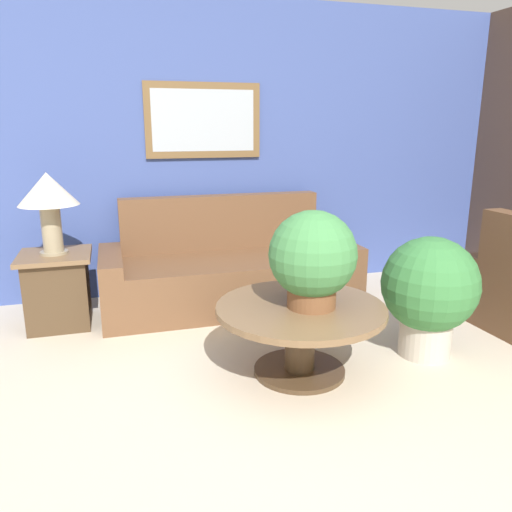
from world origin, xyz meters
TOP-DOWN VIEW (x-y plane):
  - ground_plane at (0.00, 0.00)m, footprint 20.00×20.00m
  - wall_back at (-0.01, 3.02)m, footprint 7.29×0.09m
  - couch_main at (-0.17, 2.51)m, footprint 2.14×0.86m
  - coffee_table at (-0.04, 1.14)m, footprint 1.04×1.04m
  - side_table at (-1.55, 2.40)m, footprint 0.53×0.53m
  - table_lamp at (-1.55, 2.40)m, footprint 0.44×0.44m
  - potted_plant_on_table at (0.01, 1.11)m, footprint 0.53×0.53m
  - potted_plant_floor at (0.87, 1.15)m, footprint 0.64×0.64m

SIDE VIEW (x-z plane):
  - ground_plane at x=0.00m, z-range 0.00..0.00m
  - couch_main at x=-0.17m, z-range -0.17..0.75m
  - side_table at x=-1.55m, z-range 0.01..0.58m
  - coffee_table at x=-0.04m, z-range 0.10..0.55m
  - potted_plant_floor at x=0.87m, z-range 0.05..0.87m
  - potted_plant_on_table at x=0.01m, z-range 0.46..1.05m
  - table_lamp at x=-1.55m, z-range 0.71..1.32m
  - wall_back at x=-0.01m, z-range 0.01..2.61m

